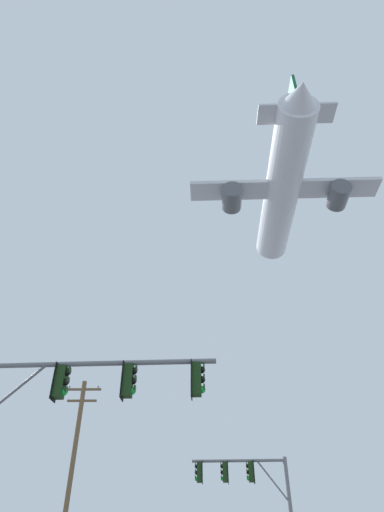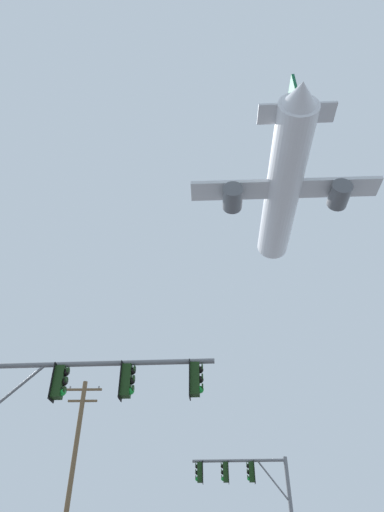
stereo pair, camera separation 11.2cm
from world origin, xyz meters
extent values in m
cylinder|color=slate|center=(-2.20, 8.27, 6.10)|extent=(7.01, 0.45, 0.15)
cylinder|color=slate|center=(-4.66, 8.38, 5.08)|extent=(2.16, 0.17, 2.09)
cube|color=#193814|center=(0.74, 8.15, 5.57)|extent=(0.27, 0.33, 0.90)
cylinder|color=#193814|center=(0.74, 8.15, 6.08)|extent=(0.05, 0.05, 0.12)
cube|color=black|center=(0.60, 8.15, 5.57)|extent=(0.04, 0.46, 1.04)
sphere|color=black|center=(0.88, 8.14, 5.84)|extent=(0.20, 0.20, 0.20)
cylinder|color=#193814|center=(0.95, 8.14, 5.90)|extent=(0.05, 0.21, 0.21)
sphere|color=black|center=(0.88, 8.14, 5.56)|extent=(0.20, 0.20, 0.20)
cylinder|color=#193814|center=(0.95, 8.14, 5.62)|extent=(0.05, 0.21, 0.21)
sphere|color=green|center=(0.88, 8.14, 5.28)|extent=(0.20, 0.20, 0.20)
cylinder|color=#193814|center=(0.95, 8.14, 5.34)|extent=(0.05, 0.21, 0.21)
cube|color=#193814|center=(-1.19, 8.23, 5.57)|extent=(0.27, 0.33, 0.90)
cylinder|color=#193814|center=(-1.19, 8.23, 6.08)|extent=(0.05, 0.05, 0.12)
cube|color=black|center=(-1.33, 8.24, 5.57)|extent=(0.04, 0.46, 1.04)
sphere|color=black|center=(-1.04, 8.22, 5.84)|extent=(0.20, 0.20, 0.20)
cylinder|color=#193814|center=(-0.98, 8.22, 5.90)|extent=(0.05, 0.21, 0.21)
sphere|color=black|center=(-1.04, 8.22, 5.56)|extent=(0.20, 0.20, 0.20)
cylinder|color=#193814|center=(-0.98, 8.22, 5.62)|extent=(0.05, 0.21, 0.21)
sphere|color=green|center=(-1.04, 8.22, 5.28)|extent=(0.20, 0.20, 0.20)
cylinder|color=#193814|center=(-0.98, 8.22, 5.34)|extent=(0.05, 0.21, 0.21)
cube|color=#193814|center=(-3.11, 8.31, 5.57)|extent=(0.27, 0.33, 0.90)
cylinder|color=#193814|center=(-3.11, 8.31, 6.08)|extent=(0.05, 0.05, 0.12)
cube|color=black|center=(-3.25, 8.32, 5.57)|extent=(0.04, 0.46, 1.04)
sphere|color=black|center=(-2.97, 8.31, 5.84)|extent=(0.20, 0.20, 0.20)
cylinder|color=#193814|center=(-2.90, 8.30, 5.90)|extent=(0.05, 0.21, 0.21)
sphere|color=black|center=(-2.97, 8.31, 5.56)|extent=(0.20, 0.20, 0.20)
cylinder|color=#193814|center=(-2.90, 8.30, 5.62)|extent=(0.05, 0.21, 0.21)
sphere|color=green|center=(-2.97, 8.31, 5.28)|extent=(0.20, 0.20, 0.20)
cylinder|color=#193814|center=(-2.90, 8.30, 5.34)|extent=(0.05, 0.21, 0.21)
cylinder|color=slate|center=(2.78, 20.15, 5.57)|extent=(4.69, 0.34, 0.15)
cylinder|color=slate|center=(4.42, 20.08, 4.65)|extent=(1.47, 0.14, 1.90)
cube|color=#193814|center=(0.81, 20.23, 5.05)|extent=(0.27, 0.33, 0.90)
cylinder|color=#193814|center=(0.81, 20.23, 5.56)|extent=(0.05, 0.05, 0.12)
cube|color=black|center=(0.95, 20.23, 5.05)|extent=(0.04, 0.46, 1.04)
sphere|color=black|center=(0.67, 20.24, 5.32)|extent=(0.20, 0.20, 0.20)
cylinder|color=#193814|center=(0.60, 20.24, 5.38)|extent=(0.05, 0.21, 0.21)
sphere|color=black|center=(0.67, 20.24, 5.04)|extent=(0.20, 0.20, 0.20)
cylinder|color=#193814|center=(0.60, 20.24, 5.10)|extent=(0.05, 0.21, 0.21)
sphere|color=green|center=(0.67, 20.24, 4.76)|extent=(0.20, 0.20, 0.20)
cylinder|color=#193814|center=(0.60, 20.24, 4.82)|extent=(0.05, 0.21, 0.21)
cube|color=#193814|center=(2.10, 20.18, 5.05)|extent=(0.27, 0.33, 0.90)
cylinder|color=#193814|center=(2.10, 20.18, 5.56)|extent=(0.05, 0.05, 0.12)
cube|color=black|center=(2.24, 20.17, 5.05)|extent=(0.04, 0.46, 1.04)
sphere|color=black|center=(1.96, 20.19, 5.32)|extent=(0.20, 0.20, 0.20)
cylinder|color=#193814|center=(1.89, 20.19, 5.38)|extent=(0.05, 0.21, 0.21)
sphere|color=black|center=(1.96, 20.19, 5.04)|extent=(0.20, 0.20, 0.20)
cylinder|color=#193814|center=(1.89, 20.19, 5.10)|extent=(0.05, 0.21, 0.21)
sphere|color=green|center=(1.96, 20.19, 4.76)|extent=(0.20, 0.20, 0.20)
cylinder|color=#193814|center=(1.89, 20.19, 4.82)|extent=(0.05, 0.21, 0.21)
cube|color=#193814|center=(3.39, 20.13, 5.05)|extent=(0.27, 0.33, 0.90)
cylinder|color=#193814|center=(3.39, 20.13, 5.56)|extent=(0.05, 0.05, 0.12)
cube|color=black|center=(3.53, 20.12, 5.05)|extent=(0.04, 0.46, 1.04)
sphere|color=black|center=(3.24, 20.13, 5.32)|extent=(0.20, 0.20, 0.20)
cylinder|color=#193814|center=(3.18, 20.14, 5.38)|extent=(0.05, 0.21, 0.21)
sphere|color=black|center=(3.24, 20.13, 5.04)|extent=(0.20, 0.20, 0.20)
cylinder|color=#193814|center=(3.18, 20.14, 5.10)|extent=(0.05, 0.21, 0.21)
sphere|color=green|center=(3.24, 20.13, 4.76)|extent=(0.20, 0.20, 0.20)
cylinder|color=#193814|center=(3.18, 20.14, 4.82)|extent=(0.05, 0.21, 0.21)
cylinder|color=brown|center=(-6.36, 22.83, 5.31)|extent=(0.28, 0.28, 10.62)
cube|color=brown|center=(-6.36, 22.83, 10.12)|extent=(2.20, 0.12, 0.12)
cube|color=brown|center=(-6.36, 22.83, 9.42)|extent=(1.80, 0.12, 0.12)
cylinder|color=gray|center=(-7.26, 22.83, 10.24)|extent=(0.10, 0.10, 0.18)
cylinder|color=gray|center=(-5.46, 22.83, 10.24)|extent=(0.10, 0.10, 0.18)
cylinder|color=white|center=(9.70, 28.68, 32.85)|extent=(3.97, 20.26, 3.59)
cone|color=white|center=(9.92, 39.89, 32.85)|extent=(3.46, 2.53, 3.41)
cone|color=white|center=(9.49, 17.57, 32.85)|extent=(3.09, 2.30, 3.05)
cube|color=silver|center=(9.69, 28.11, 32.31)|extent=(19.11, 2.83, 0.40)
cylinder|color=#595B60|center=(4.35, 28.22, 31.24)|extent=(2.07, 2.73, 2.02)
cylinder|color=#595B60|center=(15.03, 28.01, 31.24)|extent=(2.07, 2.73, 2.02)
cube|color=#0C5933|center=(9.54, 19.93, 34.87)|extent=(0.33, 3.15, 4.26)
cube|color=silver|center=(9.53, 19.70, 33.19)|extent=(6.77, 2.15, 0.22)
camera|label=1|loc=(0.79, -3.52, 1.48)|focal=29.98mm
camera|label=2|loc=(0.90, -3.52, 1.48)|focal=29.98mm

